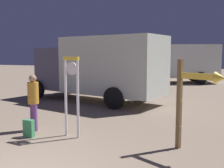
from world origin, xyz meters
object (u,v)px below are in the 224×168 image
Objects in this scene: standing_clock at (72,89)px; box_truck_far at (173,62)px; box_truck_near at (99,67)px; arrow_sign at (195,92)px; person_near_clock at (33,99)px; backpack at (29,129)px.

box_truck_far is (0.32, 15.36, 0.30)m from standing_clock.
standing_clock is 0.31× the size of box_truck_near.
arrow_sign is 4.58m from person_near_clock.
arrow_sign is 4.46× the size of backpack.
box_truck_far is at bearing 83.71° from person_near_clock.
standing_clock is 1.61m from backpack.
arrow_sign is 4.45m from backpack.
box_truck_near is at bearing 131.30° from arrow_sign.
standing_clock is 0.29× the size of box_truck_far.
person_near_clock is (-1.36, 0.13, -0.40)m from standing_clock.
box_truck_near is (-1.59, 5.38, 0.33)m from standing_clock.
arrow_sign is 0.28× the size of box_truck_far.
arrow_sign is at bearing -1.05° from standing_clock.
person_near_clock is at bearing 115.30° from backpack.
box_truck_far is (1.91, 9.98, -0.03)m from box_truck_near.
arrow_sign is at bearing 5.37° from backpack.
box_truck_near reaches higher than person_near_clock.
arrow_sign is 0.30× the size of box_truck_near.
box_truck_near is at bearing -100.83° from box_truck_far.
box_truck_near reaches higher than box_truck_far.
box_truck_near is (-4.78, 5.44, 0.24)m from arrow_sign.
backpack is at bearing -64.70° from person_near_clock.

